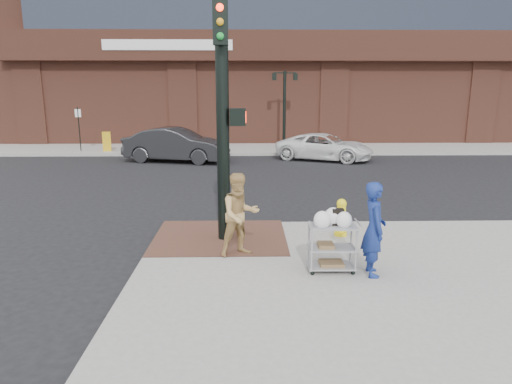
{
  "coord_description": "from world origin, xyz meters",
  "views": [
    {
      "loc": [
        -0.03,
        -8.43,
        3.26
      ],
      "look_at": [
        0.16,
        0.4,
        1.25
      ],
      "focal_mm": 32.0,
      "sensor_mm": 36.0,
      "label": 1
    }
  ],
  "objects_px": {
    "lamp_post": "(284,101)",
    "pedestrian_tan": "(240,215)",
    "traffic_signal_pole": "(224,110)",
    "minivan_white": "(325,147)",
    "utility_cart": "(332,243)",
    "sedan_dark": "(176,145)",
    "woman_blue": "(374,229)",
    "fire_hydrant": "(341,217)"
  },
  "relations": [
    {
      "from": "lamp_post",
      "to": "pedestrian_tan",
      "type": "relative_size",
      "value": 2.52
    },
    {
      "from": "traffic_signal_pole",
      "to": "minivan_white",
      "type": "bearing_deg",
      "value": 70.89
    },
    {
      "from": "minivan_white",
      "to": "pedestrian_tan",
      "type": "bearing_deg",
      "value": -172.65
    },
    {
      "from": "traffic_signal_pole",
      "to": "utility_cart",
      "type": "relative_size",
      "value": 4.48
    },
    {
      "from": "traffic_signal_pole",
      "to": "utility_cart",
      "type": "bearing_deg",
      "value": -42.99
    },
    {
      "from": "pedestrian_tan",
      "to": "sedan_dark",
      "type": "xyz_separation_m",
      "value": [
        -3.05,
        12.4,
        -0.17
      ]
    },
    {
      "from": "woman_blue",
      "to": "utility_cart",
      "type": "height_order",
      "value": "woman_blue"
    },
    {
      "from": "sedan_dark",
      "to": "fire_hydrant",
      "type": "bearing_deg",
      "value": -141.59
    },
    {
      "from": "traffic_signal_pole",
      "to": "woman_blue",
      "type": "bearing_deg",
      "value": -36.84
    },
    {
      "from": "woman_blue",
      "to": "minivan_white",
      "type": "height_order",
      "value": "woman_blue"
    },
    {
      "from": "woman_blue",
      "to": "traffic_signal_pole",
      "type": "bearing_deg",
      "value": 54.85
    },
    {
      "from": "pedestrian_tan",
      "to": "fire_hydrant",
      "type": "xyz_separation_m",
      "value": [
        2.16,
        1.13,
        -0.38
      ]
    },
    {
      "from": "pedestrian_tan",
      "to": "minivan_white",
      "type": "height_order",
      "value": "pedestrian_tan"
    },
    {
      "from": "lamp_post",
      "to": "fire_hydrant",
      "type": "bearing_deg",
      "value": -89.99
    },
    {
      "from": "traffic_signal_pole",
      "to": "minivan_white",
      "type": "distance_m",
      "value": 12.72
    },
    {
      "from": "pedestrian_tan",
      "to": "sedan_dark",
      "type": "relative_size",
      "value": 0.34
    },
    {
      "from": "woman_blue",
      "to": "fire_hydrant",
      "type": "height_order",
      "value": "woman_blue"
    },
    {
      "from": "traffic_signal_pole",
      "to": "pedestrian_tan",
      "type": "bearing_deg",
      "value": -71.2
    },
    {
      "from": "sedan_dark",
      "to": "utility_cart",
      "type": "height_order",
      "value": "sedan_dark"
    },
    {
      "from": "lamp_post",
      "to": "woman_blue",
      "type": "xyz_separation_m",
      "value": [
        0.11,
        -17.16,
        -1.66
      ]
    },
    {
      "from": "lamp_post",
      "to": "minivan_white",
      "type": "relative_size",
      "value": 0.91
    },
    {
      "from": "lamp_post",
      "to": "minivan_white",
      "type": "bearing_deg",
      "value": -64.41
    },
    {
      "from": "woman_blue",
      "to": "sedan_dark",
      "type": "xyz_separation_m",
      "value": [
        -5.31,
        13.39,
        -0.19
      ]
    },
    {
      "from": "traffic_signal_pole",
      "to": "sedan_dark",
      "type": "distance_m",
      "value": 11.95
    },
    {
      "from": "pedestrian_tan",
      "to": "utility_cart",
      "type": "distance_m",
      "value": 1.82
    },
    {
      "from": "pedestrian_tan",
      "to": "sedan_dark",
      "type": "bearing_deg",
      "value": 80.56
    },
    {
      "from": "lamp_post",
      "to": "pedestrian_tan",
      "type": "xyz_separation_m",
      "value": [
        -2.15,
        -16.17,
        -1.68
      ]
    },
    {
      "from": "fire_hydrant",
      "to": "traffic_signal_pole",
      "type": "bearing_deg",
      "value": -175.78
    },
    {
      "from": "traffic_signal_pole",
      "to": "fire_hydrant",
      "type": "height_order",
      "value": "traffic_signal_pole"
    },
    {
      "from": "traffic_signal_pole",
      "to": "minivan_white",
      "type": "relative_size",
      "value": 1.14
    },
    {
      "from": "lamp_post",
      "to": "utility_cart",
      "type": "distance_m",
      "value": 17.13
    },
    {
      "from": "utility_cart",
      "to": "lamp_post",
      "type": "bearing_deg",
      "value": 88.1
    },
    {
      "from": "lamp_post",
      "to": "sedan_dark",
      "type": "height_order",
      "value": "lamp_post"
    },
    {
      "from": "utility_cart",
      "to": "sedan_dark",
      "type": "bearing_deg",
      "value": 109.33
    },
    {
      "from": "fire_hydrant",
      "to": "woman_blue",
      "type": "bearing_deg",
      "value": -87.19
    },
    {
      "from": "pedestrian_tan",
      "to": "utility_cart",
      "type": "bearing_deg",
      "value": -51.02
    },
    {
      "from": "sedan_dark",
      "to": "traffic_signal_pole",
      "type": "bearing_deg",
      "value": -152.99
    },
    {
      "from": "woman_blue",
      "to": "fire_hydrant",
      "type": "distance_m",
      "value": 2.16
    },
    {
      "from": "pedestrian_tan",
      "to": "utility_cart",
      "type": "relative_size",
      "value": 1.42
    },
    {
      "from": "traffic_signal_pole",
      "to": "minivan_white",
      "type": "height_order",
      "value": "traffic_signal_pole"
    },
    {
      "from": "pedestrian_tan",
      "to": "minivan_white",
      "type": "xyz_separation_m",
      "value": [
        3.78,
        12.78,
        -0.33
      ]
    },
    {
      "from": "woman_blue",
      "to": "minivan_white",
      "type": "bearing_deg",
      "value": -4.6
    }
  ]
}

